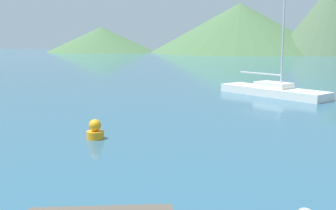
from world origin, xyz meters
TOP-DOWN VIEW (x-y plane):
  - sailboat_inner at (5.53, 26.52)m, footprint 7.43×6.58m
  - buoy_marker at (-1.92, 12.44)m, footprint 0.69×0.69m
  - hill_west at (-34.89, 101.67)m, footprint 27.95×27.95m
  - hill_central at (0.30, 105.08)m, footprint 44.56×44.56m

SIDE VIEW (x-z plane):
  - buoy_marker at x=-1.92m, z-range -0.07..0.72m
  - sailboat_inner at x=5.53m, z-range -3.63..4.38m
  - hill_west at x=-34.89m, z-range 0.00..6.36m
  - hill_central at x=0.30m, z-range 0.00..12.17m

